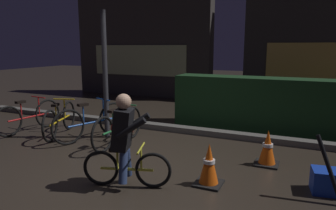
{
  "coord_description": "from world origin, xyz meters",
  "views": [
    {
      "loc": [
        2.25,
        -3.92,
        1.83
      ],
      "look_at": [
        0.2,
        0.6,
        0.9
      ],
      "focal_mm": 33.41,
      "sensor_mm": 36.0,
      "label": 1
    }
  ],
  "objects_px": {
    "parked_bike_leftmost": "(29,117)",
    "parked_bike_left_mid": "(60,120)",
    "parked_bike_center_right": "(119,127)",
    "traffic_cone_near": "(209,165)",
    "parked_bike_center_left": "(92,122)",
    "blue_crate": "(330,182)",
    "street_post": "(105,76)",
    "closed_umbrella": "(330,170)",
    "traffic_cone_far": "(268,148)",
    "cyclist": "(125,140)"
  },
  "relations": [
    {
      "from": "parked_bike_leftmost",
      "to": "parked_bike_left_mid",
      "type": "xyz_separation_m",
      "value": [
        0.82,
        0.07,
        -0.0
      ]
    },
    {
      "from": "parked_bike_center_right",
      "to": "traffic_cone_near",
      "type": "bearing_deg",
      "value": -114.34
    },
    {
      "from": "parked_bike_center_left",
      "to": "blue_crate",
      "type": "relative_size",
      "value": 3.69
    },
    {
      "from": "parked_bike_center_left",
      "to": "parked_bike_left_mid",
      "type": "bearing_deg",
      "value": 112.69
    },
    {
      "from": "street_post",
      "to": "parked_bike_leftmost",
      "type": "bearing_deg",
      "value": -168.95
    },
    {
      "from": "street_post",
      "to": "parked_bike_center_right",
      "type": "distance_m",
      "value": 1.1
    },
    {
      "from": "parked_bike_leftmost",
      "to": "traffic_cone_near",
      "type": "height_order",
      "value": "parked_bike_leftmost"
    },
    {
      "from": "traffic_cone_near",
      "to": "closed_umbrella",
      "type": "height_order",
      "value": "closed_umbrella"
    },
    {
      "from": "parked_bike_center_left",
      "to": "parked_bike_center_right",
      "type": "height_order",
      "value": "parked_bike_center_left"
    },
    {
      "from": "traffic_cone_far",
      "to": "closed_umbrella",
      "type": "distance_m",
      "value": 1.23
    },
    {
      "from": "parked_bike_center_right",
      "to": "traffic_cone_far",
      "type": "xyz_separation_m",
      "value": [
        2.68,
        0.11,
        -0.07
      ]
    },
    {
      "from": "parked_bike_left_mid",
      "to": "parked_bike_center_left",
      "type": "distance_m",
      "value": 0.79
    },
    {
      "from": "parked_bike_left_mid",
      "to": "traffic_cone_near",
      "type": "relative_size",
      "value": 2.63
    },
    {
      "from": "parked_bike_left_mid",
      "to": "cyclist",
      "type": "bearing_deg",
      "value": -140.65
    },
    {
      "from": "blue_crate",
      "to": "cyclist",
      "type": "bearing_deg",
      "value": -160.27
    },
    {
      "from": "parked_bike_left_mid",
      "to": "parked_bike_center_right",
      "type": "distance_m",
      "value": 1.48
    },
    {
      "from": "parked_bike_left_mid",
      "to": "cyclist",
      "type": "height_order",
      "value": "cyclist"
    },
    {
      "from": "parked_bike_center_left",
      "to": "traffic_cone_far",
      "type": "height_order",
      "value": "parked_bike_center_left"
    },
    {
      "from": "parked_bike_center_left",
      "to": "closed_umbrella",
      "type": "xyz_separation_m",
      "value": [
        4.18,
        -0.91,
        0.04
      ]
    },
    {
      "from": "parked_bike_center_right",
      "to": "traffic_cone_near",
      "type": "distance_m",
      "value": 2.27
    },
    {
      "from": "parked_bike_left_mid",
      "to": "parked_bike_center_left",
      "type": "height_order",
      "value": "parked_bike_center_left"
    },
    {
      "from": "traffic_cone_far",
      "to": "closed_umbrella",
      "type": "relative_size",
      "value": 0.66
    },
    {
      "from": "blue_crate",
      "to": "parked_bike_leftmost",
      "type": "bearing_deg",
      "value": 174.6
    },
    {
      "from": "traffic_cone_near",
      "to": "closed_umbrella",
      "type": "distance_m",
      "value": 1.45
    },
    {
      "from": "traffic_cone_far",
      "to": "parked_bike_left_mid",
      "type": "bearing_deg",
      "value": -179.27
    },
    {
      "from": "parked_bike_leftmost",
      "to": "parked_bike_center_left",
      "type": "xyz_separation_m",
      "value": [
        1.6,
        0.11,
        0.02
      ]
    },
    {
      "from": "traffic_cone_far",
      "to": "cyclist",
      "type": "xyz_separation_m",
      "value": [
        -1.62,
        -1.56,
        0.36
      ]
    },
    {
      "from": "parked_bike_center_left",
      "to": "closed_umbrella",
      "type": "distance_m",
      "value": 4.28
    },
    {
      "from": "parked_bike_left_mid",
      "to": "traffic_cone_far",
      "type": "relative_size",
      "value": 2.7
    },
    {
      "from": "parked_bike_center_left",
      "to": "blue_crate",
      "type": "height_order",
      "value": "parked_bike_center_left"
    },
    {
      "from": "parked_bike_center_right",
      "to": "cyclist",
      "type": "bearing_deg",
      "value": -143.2
    },
    {
      "from": "traffic_cone_far",
      "to": "closed_umbrella",
      "type": "bearing_deg",
      "value": -48.55
    },
    {
      "from": "parked_bike_left_mid",
      "to": "blue_crate",
      "type": "height_order",
      "value": "parked_bike_left_mid"
    },
    {
      "from": "parked_bike_leftmost",
      "to": "parked_bike_center_left",
      "type": "bearing_deg",
      "value": -79.09
    },
    {
      "from": "street_post",
      "to": "traffic_cone_near",
      "type": "height_order",
      "value": "street_post"
    },
    {
      "from": "parked_bike_leftmost",
      "to": "parked_bike_center_right",
      "type": "xyz_separation_m",
      "value": [
        2.29,
        0.01,
        0.0
      ]
    },
    {
      "from": "street_post",
      "to": "cyclist",
      "type": "relative_size",
      "value": 2.02
    },
    {
      "from": "traffic_cone_far",
      "to": "cyclist",
      "type": "relative_size",
      "value": 0.45
    },
    {
      "from": "closed_umbrella",
      "to": "traffic_cone_far",
      "type": "bearing_deg",
      "value": -22.81
    },
    {
      "from": "street_post",
      "to": "closed_umbrella",
      "type": "height_order",
      "value": "street_post"
    },
    {
      "from": "parked_bike_leftmost",
      "to": "parked_bike_left_mid",
      "type": "distance_m",
      "value": 0.82
    },
    {
      "from": "cyclist",
      "to": "blue_crate",
      "type": "bearing_deg",
      "value": 1.91
    },
    {
      "from": "street_post",
      "to": "traffic_cone_near",
      "type": "relative_size",
      "value": 4.38
    },
    {
      "from": "parked_bike_leftmost",
      "to": "traffic_cone_far",
      "type": "height_order",
      "value": "parked_bike_leftmost"
    },
    {
      "from": "parked_bike_leftmost",
      "to": "traffic_cone_near",
      "type": "relative_size",
      "value": 2.78
    },
    {
      "from": "parked_bike_center_left",
      "to": "traffic_cone_far",
      "type": "distance_m",
      "value": 3.37
    },
    {
      "from": "street_post",
      "to": "traffic_cone_near",
      "type": "distance_m",
      "value": 3.03
    },
    {
      "from": "street_post",
      "to": "parked_bike_left_mid",
      "type": "bearing_deg",
      "value": -163.76
    },
    {
      "from": "traffic_cone_far",
      "to": "parked_bike_center_right",
      "type": "bearing_deg",
      "value": -177.75
    },
    {
      "from": "traffic_cone_far",
      "to": "cyclist",
      "type": "bearing_deg",
      "value": -136.18
    }
  ]
}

